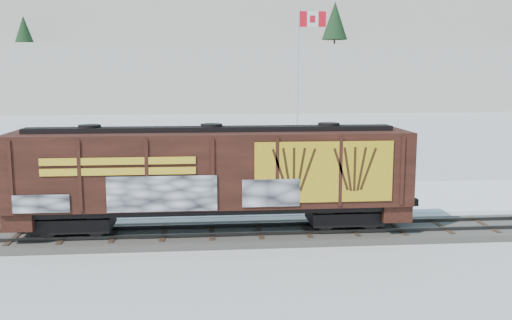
{
  "coord_description": "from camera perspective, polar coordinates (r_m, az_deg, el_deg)",
  "views": [
    {
      "loc": [
        -4.32,
        -23.36,
        6.87
      ],
      "look_at": [
        -1.84,
        3.0,
        2.86
      ],
      "focal_mm": 40.0,
      "sensor_mm": 36.0,
      "label": 1
    }
  ],
  "objects": [
    {
      "name": "car_white",
      "position": [
        32.64,
        8.47,
        -2.27
      ],
      "size": [
        4.65,
        2.35,
        1.46
      ],
      "primitive_type": "imported",
      "rotation": [
        0.0,
        0.0,
        1.76
      ],
      "color": "silver",
      "rests_on": "parking_strip"
    },
    {
      "name": "hillside",
      "position": [
        163.38,
        -3.95,
        11.22
      ],
      "size": [
        360.0,
        110.0,
        93.0
      ],
      "color": "white",
      "rests_on": "ground"
    },
    {
      "name": "parking_strip",
      "position": [
        31.91,
        2.54,
        -3.81
      ],
      "size": [
        40.0,
        8.0,
        0.03
      ],
      "primitive_type": "cube",
      "color": "white",
      "rests_on": "ground"
    },
    {
      "name": "ground",
      "position": [
        24.73,
        4.94,
        -7.55
      ],
      "size": [
        500.0,
        500.0,
        0.0
      ],
      "primitive_type": "plane",
      "color": "white",
      "rests_on": "ground"
    },
    {
      "name": "car_dark",
      "position": [
        30.69,
        9.47,
        -2.88
      ],
      "size": [
        5.86,
        3.69,
        1.58
      ],
      "primitive_type": "imported",
      "rotation": [
        0.0,
        0.0,
        1.28
      ],
      "color": "black",
      "rests_on": "parking_strip"
    },
    {
      "name": "car_silver",
      "position": [
        29.84,
        -2.3,
        -3.2
      ],
      "size": [
        4.62,
        2.72,
        1.47
      ],
      "primitive_type": "imported",
      "rotation": [
        0.0,
        0.0,
        1.81
      ],
      "color": "silver",
      "rests_on": "parking_strip"
    },
    {
      "name": "hopper_railcar",
      "position": [
        23.7,
        -4.41,
        -1.24
      ],
      "size": [
        16.31,
        3.06,
        4.3
      ],
      "color": "black",
      "rests_on": "rail_track"
    },
    {
      "name": "flagpole",
      "position": [
        38.17,
        4.29,
        4.39
      ],
      "size": [
        2.3,
        0.9,
        11.11
      ],
      "color": "silver",
      "rests_on": "ground"
    },
    {
      "name": "rail_track",
      "position": [
        24.69,
        4.95,
        -7.23
      ],
      "size": [
        50.0,
        3.4,
        0.43
      ],
      "color": "#59544C",
      "rests_on": "ground"
    }
  ]
}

